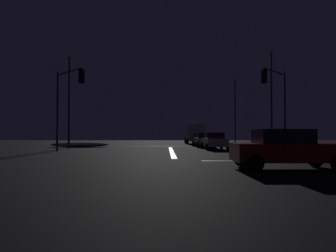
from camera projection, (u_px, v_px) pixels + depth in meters
The scene contains 15 objects.
ground at pixel (175, 162), 15.71m from camera, with size 120.00×120.00×0.10m, color black.
stop_line_north at pixel (172, 151), 24.85m from camera, with size 0.35×15.73×0.01m.
centre_line_ns at pixel (170, 146), 36.45m from camera, with size 22.00×0.15×0.01m.
snow_bank_left_curb at pixel (80, 145), 33.17m from camera, with size 6.39×1.50×0.58m.
snow_bank_right_curb at pixel (267, 146), 31.06m from camera, with size 7.31×1.50×0.36m.
sedan_silver at pixel (214, 141), 28.00m from camera, with size 2.02×4.33×1.57m.
sedan_gray at pixel (204, 140), 33.35m from camera, with size 2.02×4.33×1.57m.
sedan_white at pixel (201, 139), 38.73m from camera, with size 2.02×4.33×1.57m.
box_truck at pixel (194, 133), 45.98m from camera, with size 2.68×8.28×3.08m.
sedan_red_crossing at pixel (286, 149), 11.84m from camera, with size 4.33×2.02×1.57m.
traffic_signal_nw at pixel (67, 95), 24.18m from camera, with size 3.07×3.07×6.66m.
traffic_signal_ne at pixel (277, 95), 24.40m from camera, with size 2.89×2.89×6.71m.
streetlamp_left_near at pixel (69, 95), 30.52m from camera, with size 0.44×0.44×9.36m.
streetlamp_right_near at pixel (271, 92), 30.70m from camera, with size 0.44×0.44×9.91m.
streetlamp_right_far at pixel (235, 106), 46.70m from camera, with size 0.44×0.44×10.17m.
Camera 1 is at (-0.50, -15.76, 1.35)m, focal length 32.39 mm.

